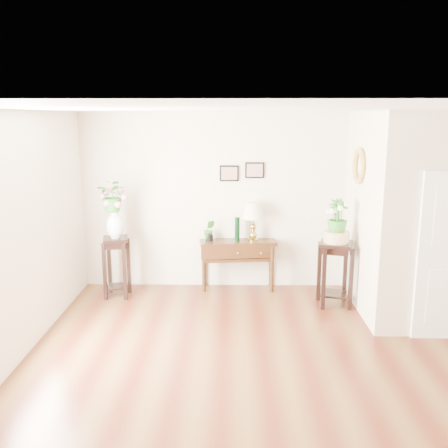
{
  "coord_description": "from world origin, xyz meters",
  "views": [
    {
      "loc": [
        -0.61,
        -5.1,
        2.72
      ],
      "look_at": [
        -0.71,
        1.3,
        1.34
      ],
      "focal_mm": 40.0,
      "sensor_mm": 36.0,
      "label": 1
    }
  ],
  "objects_px": {
    "plant_stand_b": "(335,274)",
    "console_table": "(238,265)",
    "table_lamp": "(253,219)",
    "plant_stand_a": "(117,267)"
  },
  "relations": [
    {
      "from": "plant_stand_b",
      "to": "table_lamp",
      "type": "bearing_deg",
      "value": 149.99
    },
    {
      "from": "console_table",
      "to": "plant_stand_b",
      "type": "relative_size",
      "value": 1.26
    },
    {
      "from": "table_lamp",
      "to": "plant_stand_b",
      "type": "height_order",
      "value": "table_lamp"
    },
    {
      "from": "plant_stand_b",
      "to": "console_table",
      "type": "bearing_deg",
      "value": 154.38
    },
    {
      "from": "plant_stand_a",
      "to": "table_lamp",
      "type": "bearing_deg",
      "value": 9.95
    },
    {
      "from": "plant_stand_a",
      "to": "plant_stand_b",
      "type": "distance_m",
      "value": 3.28
    },
    {
      "from": "console_table",
      "to": "plant_stand_b",
      "type": "height_order",
      "value": "plant_stand_b"
    },
    {
      "from": "table_lamp",
      "to": "plant_stand_b",
      "type": "relative_size",
      "value": 0.65
    },
    {
      "from": "plant_stand_a",
      "to": "plant_stand_b",
      "type": "relative_size",
      "value": 0.98
    },
    {
      "from": "console_table",
      "to": "plant_stand_a",
      "type": "height_order",
      "value": "plant_stand_a"
    }
  ]
}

